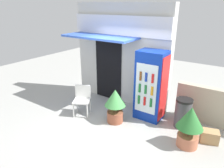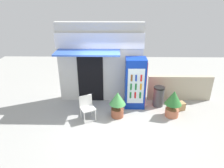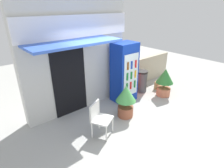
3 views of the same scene
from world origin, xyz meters
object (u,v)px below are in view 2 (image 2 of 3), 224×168
object	(u,v)px
drink_cooler	(135,83)
potted_plant_curbside	(173,102)
cardboard_box	(179,106)
plastic_chair	(87,106)
potted_plant_near_shop	(117,103)
trash_bin	(159,96)

from	to	relation	value
drink_cooler	potted_plant_curbside	world-z (taller)	drink_cooler
cardboard_box	plastic_chair	bearing A→B (deg)	-169.04
potted_plant_near_shop	potted_plant_curbside	bearing A→B (deg)	1.78
trash_bin	potted_plant_curbside	bearing A→B (deg)	-64.32
potted_plant_near_shop	cardboard_box	world-z (taller)	potted_plant_near_shop
drink_cooler	potted_plant_curbside	bearing A→B (deg)	-28.44
drink_cooler	plastic_chair	distance (m)	2.04
potted_plant_near_shop	trash_bin	size ratio (longest dim) A/B	1.20
potted_plant_near_shop	potted_plant_curbside	world-z (taller)	potted_plant_curbside
trash_bin	cardboard_box	bearing A→B (deg)	-21.45
plastic_chair	cardboard_box	size ratio (longest dim) A/B	2.17
trash_bin	cardboard_box	size ratio (longest dim) A/B	2.01
plastic_chair	potted_plant_near_shop	size ratio (longest dim) A/B	0.90
potted_plant_near_shop	trash_bin	bearing A→B (deg)	26.53
plastic_chair	cardboard_box	world-z (taller)	plastic_chair
potted_plant_near_shop	cardboard_box	size ratio (longest dim) A/B	2.41
drink_cooler	potted_plant_curbside	xyz separation A→B (m)	(1.31, -0.71, -0.40)
trash_bin	drink_cooler	bearing A→B (deg)	-177.42
drink_cooler	potted_plant_near_shop	bearing A→B (deg)	-131.49
drink_cooler	potted_plant_near_shop	distance (m)	1.11
drink_cooler	cardboard_box	bearing A→B (deg)	-8.52
drink_cooler	trash_bin	size ratio (longest dim) A/B	2.43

